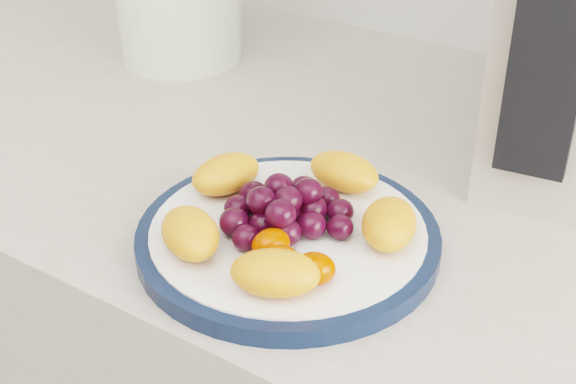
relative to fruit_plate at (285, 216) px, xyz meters
The scene contains 4 objects.
plate_rim 0.02m from the fruit_plate, 96.80° to the left, with size 0.24×0.24×0.01m, color #0D1A34.
plate_face 0.02m from the fruit_plate, 96.80° to the left, with size 0.22×0.22×0.02m, color white.
appliance_panel 0.24m from the fruit_plate, 46.32° to the left, with size 0.06×0.02×0.24m, color black.
fruit_plate is the anchor object (origin of this frame).
Camera 1 is at (0.39, 0.60, 1.27)m, focal length 50.00 mm.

